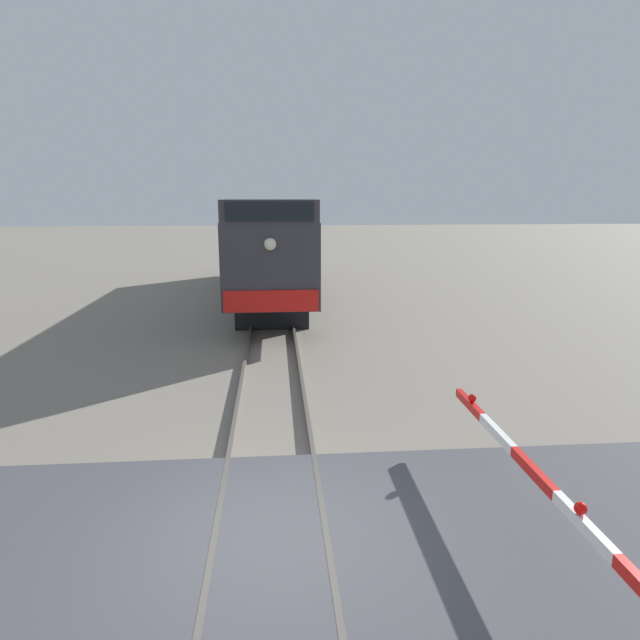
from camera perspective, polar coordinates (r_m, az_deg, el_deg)
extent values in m
plane|color=gray|center=(7.66, -5.13, -22.41)|extent=(160.00, 160.00, 0.00)
cube|color=#59544C|center=(7.66, -10.94, -21.92)|extent=(0.08, 80.00, 0.15)
cube|color=#59544C|center=(7.64, 0.66, -21.77)|extent=(0.08, 80.00, 0.15)
cube|color=#47474C|center=(7.62, -5.14, -21.96)|extent=(36.00, 4.52, 0.15)
cube|color=black|center=(20.02, -4.99, 1.50)|extent=(2.49, 3.20, 1.05)
cube|color=black|center=(29.00, -4.95, 4.99)|extent=(2.49, 3.20, 1.05)
cube|color=#333338|center=(24.28, -5.05, 7.81)|extent=(2.93, 16.56, 2.59)
cube|color=#333338|center=(17.44, -5.22, 11.26)|extent=(2.87, 3.04, 0.66)
cube|color=black|center=(15.89, -5.26, 11.12)|extent=(2.49, 0.06, 0.53)
cube|color=red|center=(16.15, -5.07, 1.96)|extent=(2.78, 0.08, 0.64)
sphere|color=#F2EACC|center=(15.92, -5.19, 7.83)|extent=(0.36, 0.36, 0.36)
cube|color=white|center=(6.91, 25.66, -18.59)|extent=(0.10, 1.17, 0.14)
cube|color=red|center=(7.80, 21.25, -14.43)|extent=(0.10, 1.17, 0.14)
cube|color=white|center=(8.76, 17.89, -11.10)|extent=(0.10, 1.17, 0.14)
cube|color=red|center=(9.77, 15.27, -8.42)|extent=(0.10, 1.17, 0.14)
sphere|color=red|center=(6.91, 25.38, -17.22)|extent=(0.14, 0.14, 0.14)
sphere|color=red|center=(9.65, 15.48, -7.81)|extent=(0.14, 0.14, 0.14)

